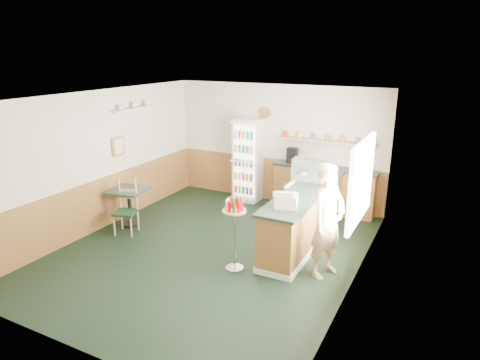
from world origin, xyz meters
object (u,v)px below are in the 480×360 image
Objects in this scene: cash_register at (286,201)px; cafe_table at (129,200)px; cafe_chair at (128,205)px; shopkeeper at (328,221)px; display_case at (315,171)px; drinks_fridge at (248,160)px; condiment_stand at (234,223)px.

cafe_table is at bearing 163.53° from cash_register.
cafe_chair is (-3.18, -0.16, -0.55)m from cash_register.
shopkeeper reaches higher than cafe_chair.
drinks_fridge is at bearing 149.78° from display_case.
drinks_fridge reaches higher than shopkeeper.
cash_register is (0.00, -1.46, -0.13)m from display_case.
shopkeeper is 4.12m from cafe_table.
shopkeeper is (2.67, -2.65, -0.05)m from drinks_fridge.
drinks_fridge is 1.80× the size of cafe_chair.
display_case reaches higher than cash_register.
drinks_fridge reaches higher than condiment_stand.
drinks_fridge is at bearing 112.58° from cash_register.
cafe_chair is (0.22, -0.28, 0.02)m from cafe_table.
drinks_fridge is 1.62× the size of condiment_stand.
display_case is at bearing 21.55° from cafe_table.
cafe_chair is (-3.88, -0.12, -0.35)m from shopkeeper.
cash_register is (1.97, -2.61, 0.15)m from drinks_fridge.
cafe_table is at bearing 109.89° from cafe_chair.
condiment_stand is 2.57m from cafe_chair.
shopkeeper reaches higher than condiment_stand.
shopkeeper is (0.70, -0.04, -0.20)m from cash_register.
cash_register is 0.30× the size of condiment_stand.
cafe_chair is at bearing 171.54° from condiment_stand.
cash_register is at bearing 107.33° from shopkeeper.
condiment_stand is at bearing -155.14° from cash_register.
shopkeeper is 1.45m from condiment_stand.
display_case is 1.46m from cash_register.
shopkeeper reaches higher than cash_register.
cafe_chair is (-1.21, -2.77, -0.40)m from drinks_fridge.
cash_register is 3.45m from cafe_table.
drinks_fridge is at bearing 60.19° from cafe_table.
shopkeeper reaches higher than display_case.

